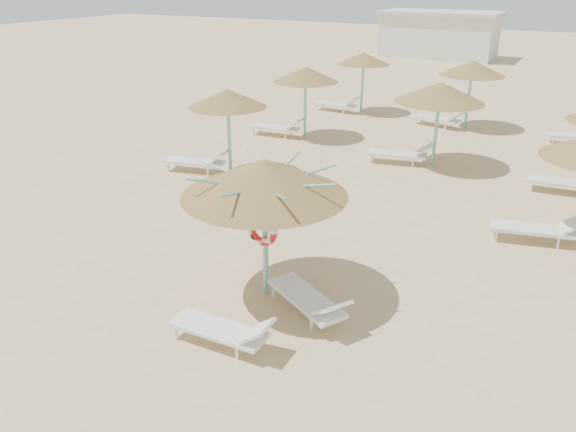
% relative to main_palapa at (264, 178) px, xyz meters
% --- Properties ---
extents(ground, '(120.00, 120.00, 0.00)m').
position_rel_main_palapa_xyz_m(ground, '(0.23, -0.03, -2.41)').
color(ground, '#D7B083').
rests_on(ground, ground).
extents(main_palapa, '(3.10, 3.10, 2.77)m').
position_rel_main_palapa_xyz_m(main_palapa, '(0.00, 0.00, 0.00)').
color(main_palapa, '#6FC1B6').
rests_on(main_palapa, ground).
extents(lounger_main_a, '(1.87, 0.61, 0.67)m').
position_rel_main_palapa_xyz_m(lounger_main_a, '(0.27, -1.83, -2.09)').
color(lounger_main_a, white).
rests_on(lounger_main_a, ground).
extents(lounger_main_b, '(2.00, 1.48, 0.71)m').
position_rel_main_palapa_xyz_m(lounger_main_b, '(1.13, -0.32, -2.07)').
color(lounger_main_b, white).
rests_on(lounger_main_b, ground).
extents(palapa_field, '(18.66, 13.36, 2.71)m').
position_rel_main_palapa_xyz_m(palapa_field, '(2.39, 9.69, -0.11)').
color(palapa_field, '#6FC1B6').
rests_on(palapa_field, ground).
extents(service_hut, '(8.40, 4.40, 3.25)m').
position_rel_main_palapa_xyz_m(service_hut, '(-5.77, 34.97, -0.77)').
color(service_hut, silver).
rests_on(service_hut, ground).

